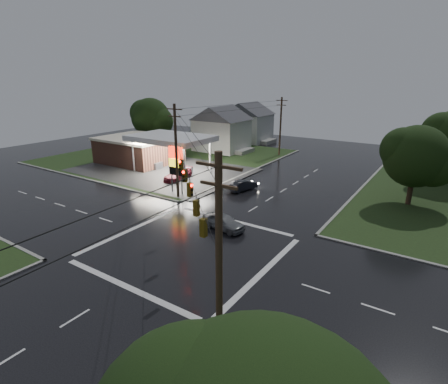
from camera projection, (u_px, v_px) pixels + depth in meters
The scene contains 15 objects.
ground at pixel (190, 248), 29.69m from camera, with size 120.00×120.00×0.00m, color black.
grass_nw at pixel (169, 156), 63.91m from camera, with size 36.00×36.00×0.08m, color black.
gas_station at pixel (144, 148), 57.97m from camera, with size 26.20×18.00×5.60m.
pylon_sign at pixel (176, 162), 42.26m from camera, with size 2.00×0.35×6.00m.
utility_pole_nw at pixel (176, 150), 40.41m from camera, with size 2.20×0.32×11.00m.
utility_pole_se at pixel (219, 269), 15.39m from camera, with size 2.20×0.32×11.00m.
utility_pole_n at pixel (280, 126), 63.05m from camera, with size 2.20×0.32×10.50m.
traffic_signals at pixel (188, 174), 27.64m from camera, with size 26.87×26.87×1.47m.
house_near at pixel (222, 128), 67.81m from camera, with size 11.05×8.48×8.60m.
house_far at pixel (248, 122), 77.83m from camera, with size 11.05×8.48×8.60m.
tree_nw_behind at pixel (151, 118), 69.27m from camera, with size 8.93×7.60×10.00m.
tree_ne_near at pixel (418, 157), 37.93m from camera, with size 7.99×6.80×8.98m.
car_north at pixel (242, 185), 44.55m from camera, with size 1.45×4.17×1.37m, color black.
car_crossing at pixel (224, 222), 33.10m from camera, with size 1.78×4.42×1.51m, color slate.
car_pump at pixel (178, 174), 49.17m from camera, with size 2.11×5.19×1.51m, color maroon.
Camera 1 is at (17.18, -20.67, 13.77)m, focal length 28.00 mm.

